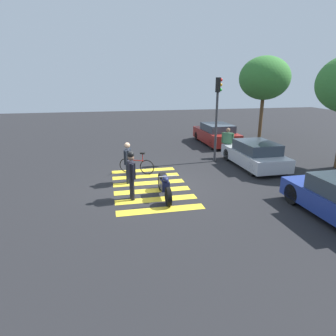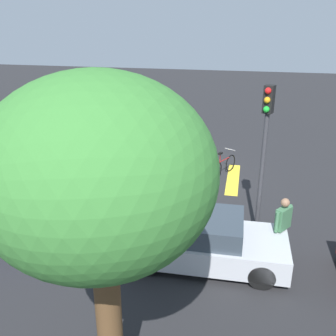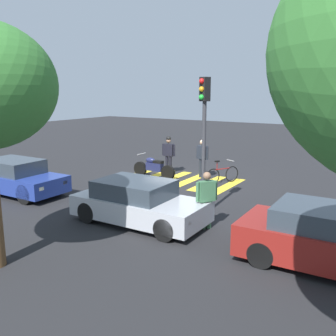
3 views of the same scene
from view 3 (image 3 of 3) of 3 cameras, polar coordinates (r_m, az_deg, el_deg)
ground_plane at (r=16.68m, az=1.86°, el=-1.73°), size 60.00×60.00×0.00m
police_motorcycle at (r=16.92m, az=-2.14°, el=0.06°), size 2.17×0.62×1.04m
leaning_bicycle at (r=16.07m, az=8.21°, el=-0.97°), size 0.82×1.51×1.00m
officer_on_foot at (r=17.76m, az=0.09°, el=2.45°), size 0.66×0.25×1.77m
officer_by_motorcycle at (r=16.89m, az=5.19°, el=1.81°), size 0.66×0.33×1.72m
pedestrian_bystander at (r=10.67m, az=5.84°, el=-4.33°), size 0.44×0.55×1.65m
crosswalk_stripes at (r=16.68m, az=1.86°, el=-1.71°), size 4.95×2.95×0.01m
car_silver_sedan at (r=11.19m, az=-4.45°, el=-5.26°), size 4.00×1.84×1.27m
car_blue_hatchback at (r=15.37m, az=-21.90°, el=-1.32°), size 3.96×1.73×1.30m
traffic_light_pole at (r=11.38m, az=5.43°, el=6.50°), size 0.31×0.36×4.24m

